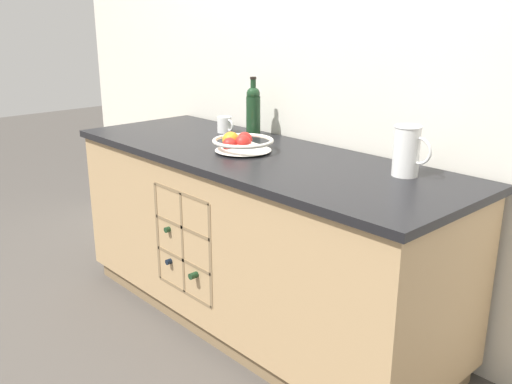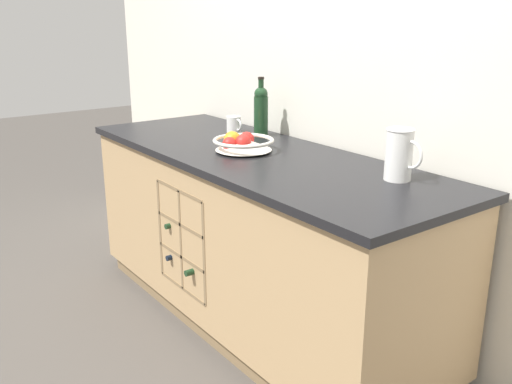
{
  "view_description": "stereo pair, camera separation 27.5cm",
  "coord_description": "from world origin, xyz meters",
  "views": [
    {
      "loc": [
        1.93,
        -1.77,
        1.52
      ],
      "look_at": [
        0.0,
        0.0,
        0.69
      ],
      "focal_mm": 40.0,
      "sensor_mm": 36.0,
      "label": 1
    },
    {
      "loc": [
        2.11,
        -1.56,
        1.52
      ],
      "look_at": [
        0.0,
        0.0,
        0.69
      ],
      "focal_mm": 40.0,
      "sensor_mm": 36.0,
      "label": 2
    }
  ],
  "objects": [
    {
      "name": "ceramic_mug",
      "position": [
        -0.47,
        0.19,
        0.93
      ],
      "size": [
        0.11,
        0.08,
        0.09
      ],
      "color": "white",
      "rests_on": "kitchen_island"
    },
    {
      "name": "standing_wine_bottle",
      "position": [
        -0.3,
        0.25,
        1.03
      ],
      "size": [
        0.08,
        0.08,
        0.31
      ],
      "color": "#19381E",
      "rests_on": "kitchen_island"
    },
    {
      "name": "ground_plane",
      "position": [
        0.0,
        0.0,
        0.0
      ],
      "size": [
        14.0,
        14.0,
        0.0
      ],
      "primitive_type": "plane",
      "color": "#4C4742"
    },
    {
      "name": "back_wall",
      "position": [
        0.0,
        0.42,
        1.27
      ],
      "size": [
        4.49,
        0.06,
        2.55
      ],
      "primitive_type": "cube",
      "color": "silver",
      "rests_on": "ground_plane"
    },
    {
      "name": "kitchen_island",
      "position": [
        -0.0,
        -0.0,
        0.45
      ],
      "size": [
        2.13,
        0.76,
        0.89
      ],
      "color": "olive",
      "rests_on": "ground_plane"
    },
    {
      "name": "white_pitcher",
      "position": [
        0.7,
        0.18,
        0.99
      ],
      "size": [
        0.17,
        0.11,
        0.21
      ],
      "color": "white",
      "rests_on": "kitchen_island"
    },
    {
      "name": "fruit_bowl",
      "position": [
        -0.06,
        -0.04,
        0.93
      ],
      "size": [
        0.29,
        0.29,
        0.09
      ],
      "color": "silver",
      "rests_on": "kitchen_island"
    }
  ]
}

